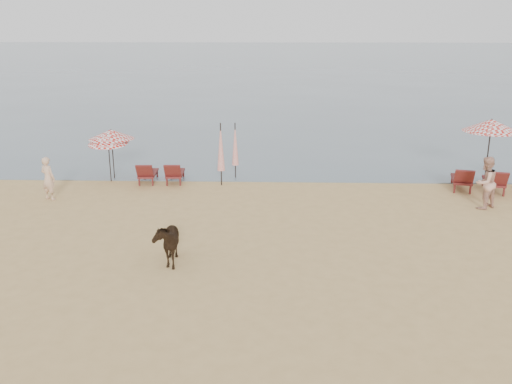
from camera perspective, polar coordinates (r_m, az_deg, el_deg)
ground at (r=14.22m, az=-0.64°, el=-10.18°), size 120.00×120.00×0.00m
sea at (r=92.87m, az=1.49°, el=12.99°), size 160.00×140.00×0.06m
lounger_cluster_left at (r=23.63m, az=-9.50°, el=1.92°), size 1.85×1.78×0.63m
lounger_cluster_right at (r=23.78m, az=21.36°, el=1.15°), size 2.27×2.21×0.69m
umbrella_open_left_a at (r=24.37m, az=-14.27°, el=5.61°), size 1.86×1.86×2.12m
umbrella_open_left_b at (r=24.03m, az=-14.58°, el=5.14°), size 1.62×1.65×2.06m
umbrella_open_right at (r=24.65m, az=22.47°, el=6.18°), size 2.19×2.19×2.68m
umbrella_closed_left at (r=22.79m, az=-3.54°, el=4.49°), size 0.31×0.31×2.55m
umbrella_closed_right at (r=23.82m, az=-2.09°, el=4.78°), size 0.29×0.29×2.37m
cow at (r=15.88m, az=-8.95°, el=-4.88°), size 0.89×1.58×1.27m
beachgoer_left at (r=22.45m, az=-20.08°, el=1.30°), size 0.70×0.60×1.63m
beachgoer_right_a at (r=21.65m, az=21.95°, el=0.87°), size 1.15×1.10×1.88m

